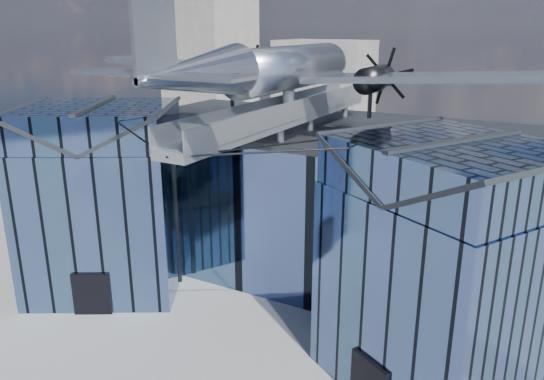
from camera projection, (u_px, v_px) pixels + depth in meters
The scene contains 4 objects.
ground_plane at pixel (256, 315), 31.23m from camera, with size 120.00×120.00×0.00m, color gray.
museum at pixel (301, 199), 34.42m from camera, with size 32.88×24.50×17.60m.
bg_towers at pixel (461, 75), 69.64m from camera, with size 77.00×24.50×26.00m.
tree_side_w at pixel (75, 197), 42.39m from camera, with size 3.53×3.53×4.74m.
Camera 1 is at (14.27, -23.62, 16.41)m, focal length 35.00 mm.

